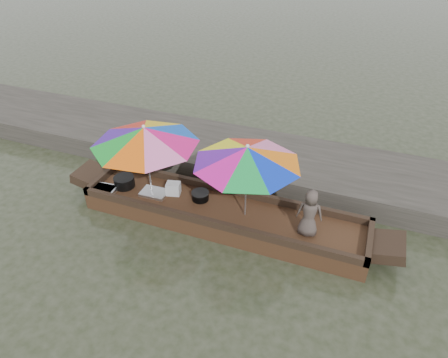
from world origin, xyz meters
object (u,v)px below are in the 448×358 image
(tray_scallop, at_px, (154,193))
(supply_bag, at_px, (173,189))
(umbrella_bow, at_px, (148,160))
(vendor, at_px, (310,213))
(umbrella_stern, at_px, (246,181))
(charcoal_grill, at_px, (200,196))
(boat_hull, at_px, (222,216))
(tray_crayfish, at_px, (103,190))
(cooking_pot, at_px, (124,182))

(tray_scallop, relative_size, supply_bag, 1.94)
(supply_bag, distance_m, umbrella_bow, 0.80)
(supply_bag, height_order, vendor, vendor)
(umbrella_stern, bearing_deg, charcoal_grill, 172.60)
(charcoal_grill, height_order, umbrella_bow, umbrella_bow)
(boat_hull, height_order, tray_crayfish, tray_crayfish)
(cooking_pot, distance_m, umbrella_stern, 2.77)
(tray_crayfish, height_order, vendor, vendor)
(tray_scallop, relative_size, umbrella_bow, 0.26)
(boat_hull, xyz_separation_m, cooking_pot, (-2.22, -0.03, 0.29))
(cooking_pot, xyz_separation_m, tray_crayfish, (-0.32, -0.33, -0.07))
(supply_bag, bearing_deg, umbrella_stern, -3.89)
(umbrella_bow, bearing_deg, charcoal_grill, 7.01)
(tray_scallop, height_order, vendor, vendor)
(tray_crayfish, distance_m, umbrella_stern, 3.12)
(tray_scallop, bearing_deg, supply_bag, 22.79)
(boat_hull, distance_m, charcoal_grill, 0.60)
(cooking_pot, height_order, charcoal_grill, cooking_pot)
(supply_bag, distance_m, umbrella_stern, 1.73)
(charcoal_grill, xyz_separation_m, umbrella_bow, (-1.06, -0.13, 0.70))
(charcoal_grill, relative_size, supply_bag, 1.21)
(vendor, bearing_deg, umbrella_stern, -10.09)
(umbrella_bow, bearing_deg, tray_crayfish, -159.66)
(cooking_pot, relative_size, tray_crayfish, 0.80)
(boat_hull, distance_m, tray_crayfish, 2.57)
(tray_crayfish, relative_size, charcoal_grill, 1.60)
(boat_hull, relative_size, umbrella_bow, 2.69)
(tray_scallop, height_order, umbrella_bow, umbrella_bow)
(tray_scallop, bearing_deg, umbrella_bow, 151.23)
(tray_crayfish, xyz_separation_m, tray_scallop, (1.04, 0.30, -0.01))
(tray_crayfish, bearing_deg, charcoal_grill, 13.51)
(tray_crayfish, xyz_separation_m, umbrella_stern, (3.01, 0.35, 0.73))
(charcoal_grill, bearing_deg, tray_scallop, -169.60)
(cooking_pot, relative_size, umbrella_bow, 0.20)
(boat_hull, bearing_deg, vendor, -3.86)
(cooking_pot, relative_size, charcoal_grill, 1.27)
(cooking_pot, xyz_separation_m, charcoal_grill, (1.69, 0.16, -0.03))
(boat_hull, bearing_deg, cooking_pot, -179.33)
(cooking_pot, bearing_deg, tray_crayfish, -133.96)
(boat_hull, bearing_deg, tray_scallop, -178.16)
(charcoal_grill, bearing_deg, vendor, -6.27)
(boat_hull, relative_size, tray_crayfish, 10.43)
(tray_scallop, height_order, umbrella_stern, umbrella_stern)
(charcoal_grill, relative_size, umbrella_bow, 0.16)
(cooking_pot, bearing_deg, charcoal_grill, 5.26)
(charcoal_grill, xyz_separation_m, umbrella_stern, (1.00, -0.13, 0.70))
(tray_crayfish, bearing_deg, umbrella_stern, 6.68)
(vendor, distance_m, umbrella_bow, 3.30)
(charcoal_grill, xyz_separation_m, vendor, (2.23, -0.24, 0.40))
(umbrella_bow, relative_size, umbrella_stern, 1.06)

